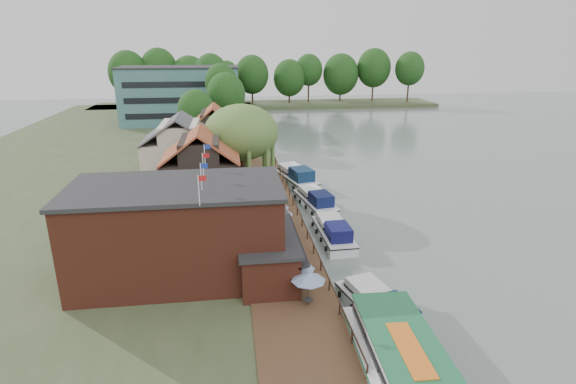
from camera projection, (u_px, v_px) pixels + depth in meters
name	position (u px, v px, depth m)	size (l,w,h in m)	color
ground	(377.00, 267.00, 37.92)	(260.00, 260.00, 0.00)	#566461
land_bank	(108.00, 167.00, 66.87)	(50.00, 140.00, 1.00)	#384728
quay_deck	(271.00, 217.00, 45.98)	(6.00, 50.00, 0.10)	#47301E
quay_rail	(297.00, 210.00, 46.65)	(0.20, 49.00, 1.00)	black
pub	(206.00, 230.00, 33.74)	(20.00, 11.00, 7.30)	maroon
hotel_block	(181.00, 95.00, 98.71)	(25.40, 12.40, 12.30)	#38666B
cottage_a	(201.00, 170.00, 47.53)	(8.60, 7.60, 8.50)	black
cottage_b	(181.00, 149.00, 56.55)	(9.60, 8.60, 8.50)	beige
cottage_c	(215.00, 135.00, 65.53)	(7.60, 7.60, 8.50)	black
willow	(242.00, 149.00, 52.50)	(8.60, 8.60, 10.43)	#476B2D
umbrella_0	(308.00, 289.00, 30.14)	(2.34, 2.34, 2.38)	navy
umbrella_1	(300.00, 277.00, 31.65)	(2.15, 2.15, 2.38)	navy
umbrella_2	(283.00, 251.00, 35.64)	(2.26, 2.26, 2.38)	navy
umbrella_3	(280.00, 221.00, 41.66)	(2.44, 2.44, 2.38)	#1C509C
umbrella_4	(278.00, 214.00, 43.30)	(2.14, 2.14, 2.38)	navy
cruiser_0	(379.00, 304.00, 30.44)	(3.02, 9.36, 2.25)	silver
cruiser_1	(334.00, 230.00, 42.71)	(2.99, 9.27, 2.22)	silver
cruiser_2	(315.00, 198.00, 51.23)	(3.07, 9.50, 2.29)	silver
cruiser_3	(295.00, 174.00, 59.91)	(3.46, 10.68, 2.62)	white
swan	(389.00, 338.00, 28.42)	(0.44, 0.44, 0.44)	white
bank_tree_0	(197.00, 120.00, 73.70)	(6.06, 6.06, 9.97)	#143811
bank_tree_1	(227.00, 108.00, 79.57)	(6.75, 6.75, 12.25)	#143811
bank_tree_2	(222.00, 98.00, 88.11)	(6.23, 6.23, 13.38)	#143811
bank_tree_3	(216.00, 91.00, 108.29)	(6.02, 6.02, 12.13)	#143811
bank_tree_4	(211.00, 84.00, 112.51)	(8.06, 8.06, 14.71)	#143811
bank_tree_5	(227.00, 84.00, 123.90)	(6.68, 6.68, 12.56)	#143811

